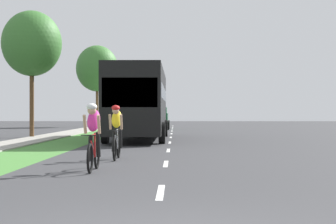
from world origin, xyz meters
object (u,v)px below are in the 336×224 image
object	(u,v)px
suv_dark_green	(156,118)
cyclist_trailing	(117,132)
street_tree_far	(97,69)
cyclist_lead	(93,136)
bus_black	(139,101)
street_tree_near	(32,44)

from	to	relation	value
suv_dark_green	cyclist_trailing	bearing A→B (deg)	-90.29
cyclist_trailing	street_tree_far	bearing A→B (deg)	99.19
cyclist_trailing	cyclist_lead	bearing A→B (deg)	-93.73
bus_black	street_tree_far	xyz separation A→B (m)	(-5.69, 24.24, 3.62)
street_tree_near	street_tree_far	bearing A→B (deg)	89.06
cyclist_trailing	street_tree_far	size ratio (longest dim) A/B	0.22
cyclist_trailing	suv_dark_green	xyz separation A→B (m)	(0.14, 28.29, 0.14)
street_tree_far	street_tree_near	bearing A→B (deg)	-90.94
street_tree_near	bus_black	bearing A→B (deg)	-19.02
bus_black	suv_dark_green	world-z (taller)	bus_black
cyclist_trailing	street_tree_far	xyz separation A→B (m)	(-5.82, 36.00, 4.79)
bus_black	street_tree_near	xyz separation A→B (m)	(-6.05, 2.09, 3.17)
street_tree_near	street_tree_far	size ratio (longest dim) A/B	0.89
cyclist_trailing	street_tree_near	world-z (taller)	street_tree_near
bus_black	suv_dark_green	xyz separation A→B (m)	(0.28, 16.54, -1.03)
street_tree_far	cyclist_lead	bearing A→B (deg)	-81.82
cyclist_lead	cyclist_trailing	distance (m)	3.11
bus_black	suv_dark_green	size ratio (longest dim) A/B	2.47
cyclist_lead	cyclist_trailing	bearing A→B (deg)	86.27
bus_black	suv_dark_green	distance (m)	16.57
cyclist_trailing	suv_dark_green	bearing A→B (deg)	89.71
street_tree_near	street_tree_far	world-z (taller)	street_tree_far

